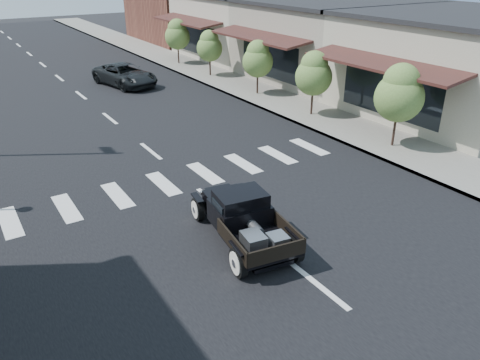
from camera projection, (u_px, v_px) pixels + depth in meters
ground at (248, 230)px, 13.15m from camera, size 120.00×120.00×0.00m
road at (91, 104)px, 24.59m from camera, size 14.00×80.00×0.02m
road_markings at (125, 131)px, 20.78m from camera, size 12.00×60.00×0.06m
sidewalk_right at (229, 82)px, 28.69m from camera, size 3.00×80.00×0.15m
storefront_near at (462, 66)px, 22.52m from camera, size 10.00×9.00×4.50m
storefront_mid at (334, 41)px, 29.39m from camera, size 10.00×9.00×4.50m
storefront_far at (254, 26)px, 36.26m from camera, size 10.00×9.00×4.50m
far_building_right at (199, 0)px, 43.60m from camera, size 11.00×10.00×7.00m
small_tree_a at (398, 107)px, 18.06m from camera, size 1.88×1.88×3.14m
small_tree_b at (313, 84)px, 21.90m from camera, size 1.73×1.73×2.88m
small_tree_c at (258, 68)px, 25.43m from camera, size 1.67×1.67×2.78m
small_tree_d at (210, 54)px, 29.54m from camera, size 1.62×1.62×2.70m
small_tree_e at (178, 42)px, 33.03m from camera, size 1.76×1.76×2.93m
hotrod_pickup at (243, 218)px, 12.37m from camera, size 2.41×4.22×1.39m
second_car at (125, 75)px, 27.90m from camera, size 3.07×4.96×1.28m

